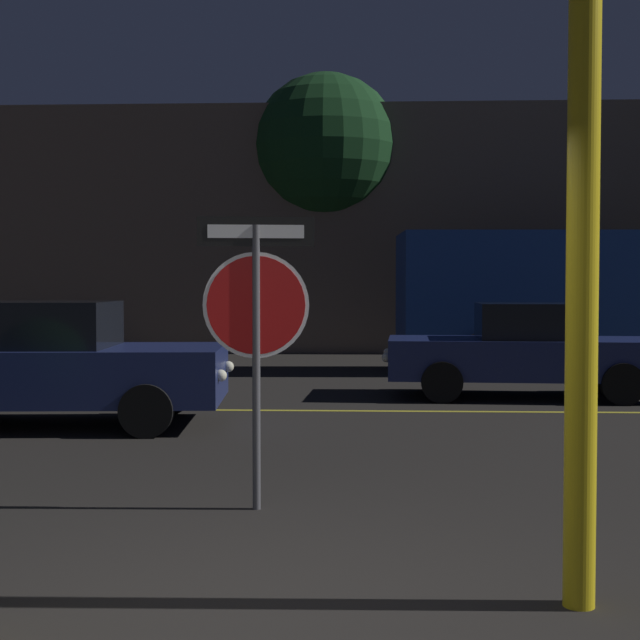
{
  "coord_description": "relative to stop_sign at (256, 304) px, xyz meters",
  "views": [
    {
      "loc": [
        0.49,
        -4.36,
        1.68
      ],
      "look_at": [
        0.12,
        4.2,
        1.35
      ],
      "focal_mm": 50.0,
      "sensor_mm": 36.0,
      "label": 1
    }
  ],
  "objects": [
    {
      "name": "yellow_pole_right",
      "position": [
        1.92,
        -1.95,
        0.08
      ],
      "size": [
        0.17,
        0.17,
        3.24
      ],
      "primitive_type": "cylinder",
      "color": "yellow",
      "rests_on": "ground_plane"
    },
    {
      "name": "passing_car_3",
      "position": [
        3.29,
        6.92,
        -0.84
      ],
      "size": [
        4.23,
        1.96,
        1.42
      ],
      "rotation": [
        0.0,
        0.0,
        1.52
      ],
      "color": "navy",
      "rests_on": "ground_plane"
    },
    {
      "name": "ground_plane",
      "position": [
        0.27,
        -2.25,
        -1.54
      ],
      "size": [
        260.0,
        260.0,
        0.0
      ],
      "primitive_type": "plane",
      "color": "black"
    },
    {
      "name": "delivery_truck",
      "position": [
        5.22,
        11.01,
        -0.02
      ],
      "size": [
        7.15,
        2.62,
        2.71
      ],
      "rotation": [
        0.0,
        0.0,
        -1.53
      ],
      "color": "navy",
      "rests_on": "ground_plane"
    },
    {
      "name": "tree_0",
      "position": [
        -0.08,
        16.3,
        3.64
      ],
      "size": [
        3.83,
        3.83,
        7.12
      ],
      "color": "#422D1E",
      "rests_on": "ground_plane"
    },
    {
      "name": "building_backdrop",
      "position": [
        2.44,
        17.51,
        1.56
      ],
      "size": [
        25.84,
        4.16,
        6.21
      ],
      "primitive_type": "cube",
      "color": "#6B5B4C",
      "rests_on": "ground_plane"
    },
    {
      "name": "passing_car_2",
      "position": [
        -2.91,
        3.89,
        -0.8
      ],
      "size": [
        4.23,
        2.17,
        1.49
      ],
      "rotation": [
        0.0,
        0.0,
        -1.5
      ],
      "color": "navy",
      "rests_on": "ground_plane"
    },
    {
      "name": "road_center_stripe",
      "position": [
        0.27,
        5.3,
        -1.54
      ],
      "size": [
        42.93,
        0.12,
        0.01
      ],
      "primitive_type": "cube",
      "color": "gold",
      "rests_on": "ground_plane"
    },
    {
      "name": "stop_sign",
      "position": [
        0.0,
        0.0,
        0.0
      ],
      "size": [
        0.87,
        0.14,
        2.19
      ],
      "rotation": [
        0.0,
        0.0,
        0.13
      ],
      "color": "#4C4C51",
      "rests_on": "ground_plane"
    }
  ]
}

